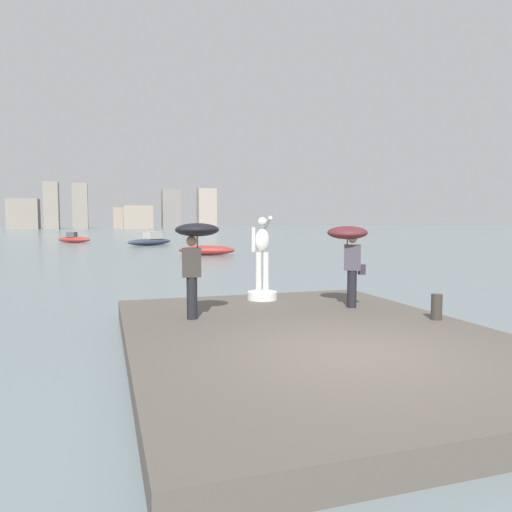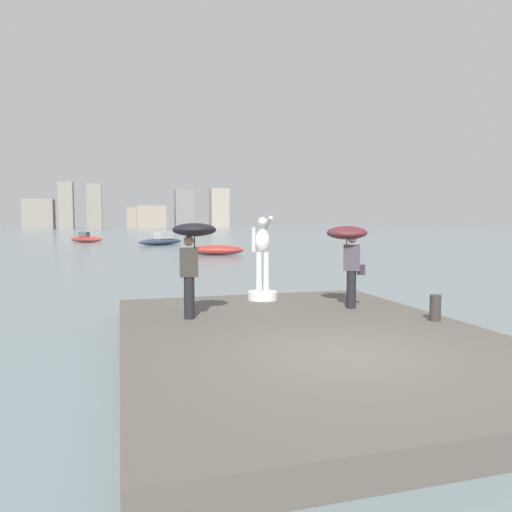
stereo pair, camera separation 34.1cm
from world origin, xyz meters
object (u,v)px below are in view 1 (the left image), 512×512
statue_white_figure (262,271)px  boat_near (151,240)px  onlooker_left (195,244)px  boat_leftward (207,250)px  boat_far (74,239)px  onlooker_right (349,243)px  mooring_bollard (437,307)px

statue_white_figure → boat_near: bearing=89.3°
statue_white_figure → onlooker_left: bearing=-137.5°
boat_near → boat_leftward: boat_near is taller
statue_white_figure → boat_far: statue_white_figure is taller
onlooker_left → statue_white_figure: bearing=42.5°
statue_white_figure → boat_far: 45.53m
boat_near → boat_leftward: (2.55, -15.19, -0.13)m
onlooker_right → boat_leftward: bearing=86.5°
statue_white_figure → onlooker_right: statue_white_figure is taller
statue_white_figure → boat_near: size_ratio=0.42×
boat_far → onlooker_right: bearing=-79.4°
boat_far → statue_white_figure: bearing=-81.0°
onlooker_right → mooring_bollard: 2.46m
statue_white_figure → mooring_bollard: statue_white_figure is taller
boat_leftward → onlooker_right: bearing=-93.5°
boat_near → boat_far: boat_near is taller
boat_near → onlooker_left: bearing=-93.8°
onlooker_right → statue_white_figure: bearing=133.8°
onlooker_left → onlooker_right: (3.67, 0.24, -0.04)m
statue_white_figure → mooring_bollard: (2.64, -3.50, -0.47)m
boat_far → onlooker_left: bearing=-83.8°
boat_leftward → boat_near: bearing=99.5°
boat_leftward → onlooker_left: bearing=-102.2°
onlooker_right → boat_far: bearing=100.6°
statue_white_figure → mooring_bollard: size_ratio=4.08×
mooring_bollard → boat_leftward: 25.21m
mooring_bollard → onlooker_left: bearing=161.3°
onlooker_left → boat_near: (2.55, 38.80, -1.49)m
onlooker_right → boat_far: size_ratio=0.51×
onlooker_right → boat_far: 47.46m
boat_leftward → mooring_bollard: bearing=-90.8°
statue_white_figure → boat_near: statue_white_figure is taller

